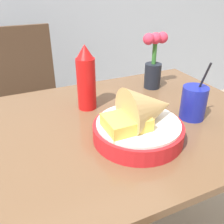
{
  "coord_description": "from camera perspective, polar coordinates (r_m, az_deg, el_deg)",
  "views": [
    {
      "loc": [
        -0.24,
        -0.65,
        1.16
      ],
      "look_at": [
        0.05,
        -0.04,
        0.79
      ],
      "focal_mm": 40.0,
      "sensor_mm": 36.0,
      "label": 1
    }
  ],
  "objects": [
    {
      "name": "flower_vase",
      "position": [
        1.08,
        9.49,
        11.06
      ],
      "size": [
        0.11,
        0.07,
        0.24
      ],
      "color": "black",
      "rests_on": "dining_table"
    },
    {
      "name": "ketchup_bottle",
      "position": [
        0.89,
        -5.94,
        7.56
      ],
      "size": [
        0.07,
        0.07,
        0.23
      ],
      "color": "red",
      "rests_on": "dining_table"
    },
    {
      "name": "food_basket",
      "position": [
        0.73,
        6.83,
        -2.08
      ],
      "size": [
        0.27,
        0.27,
        0.17
      ],
      "color": "red",
      "rests_on": "dining_table"
    },
    {
      "name": "drink_cup",
      "position": [
        0.88,
        18.12,
        1.84
      ],
      "size": [
        0.08,
        0.08,
        0.2
      ],
      "color": "#192399",
      "rests_on": "dining_table"
    },
    {
      "name": "dining_table",
      "position": [
        0.87,
        -3.8,
        -9.02
      ],
      "size": [
        1.2,
        0.74,
        0.73
      ],
      "color": "brown",
      "rests_on": "ground_plane"
    },
    {
      "name": "chair_far_window",
      "position": [
        1.56,
        -19.25,
        3.49
      ],
      "size": [
        0.4,
        0.4,
        0.93
      ],
      "color": "#473323",
      "rests_on": "ground_plane"
    }
  ]
}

